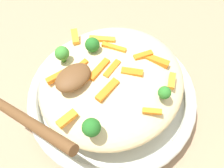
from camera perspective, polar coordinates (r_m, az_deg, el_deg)
The scene contains 23 objects.
ground_plane at distance 0.45m, azimuth 0.00°, elevation -4.32°, with size 2.40×2.40×0.00m, color #9E7F60.
serving_bowl at distance 0.43m, azimuth 0.00°, elevation -2.85°, with size 0.29×0.29×0.04m.
pasta_mound at distance 0.39m, azimuth 0.00°, elevation 0.63°, with size 0.24×0.22×0.07m, color beige.
carrot_piece_0 at distance 0.36m, azimuth 0.54°, elevation 3.95°, with size 0.03×0.01×0.01m, color orange.
carrot_piece_1 at distance 0.36m, azimuth -3.04°, elevation 3.43°, with size 0.04×0.01×0.01m, color orange.
carrot_piece_2 at distance 0.33m, azimuth -10.49°, elevation -8.01°, with size 0.03×0.01×0.01m, color orange.
carrot_piece_3 at distance 0.39m, azimuth 0.46°, elevation 8.58°, with size 0.04×0.01×0.01m, color orange.
carrot_piece_4 at distance 0.36m, azimuth 4.72°, elevation 2.83°, with size 0.03×0.01×0.01m, color orange.
carrot_piece_5 at distance 0.37m, azimuth -12.60°, elevation 1.76°, with size 0.04×0.01×0.01m, color orange.
carrot_piece_6 at distance 0.33m, azimuth 9.36°, elevation -6.31°, with size 0.03×0.01×0.01m, color orange.
carrot_piece_7 at distance 0.34m, azimuth -1.08°, elevation -1.42°, with size 0.04×0.01×0.01m, color orange.
carrot_piece_8 at distance 0.35m, azimuth -7.54°, elevation 0.38°, with size 0.04×0.01×0.01m, color orange.
carrot_piece_9 at distance 0.36m, azimuth 13.80°, elevation 0.75°, with size 0.03×0.01×0.01m, color orange.
carrot_piece_10 at distance 0.38m, azimuth 7.30°, elevation 6.65°, with size 0.03×0.01×0.01m, color orange.
carrot_piece_11 at distance 0.41m, azimuth -8.66°, elevation 10.96°, with size 0.03×0.01×0.01m, color orange.
carrot_piece_12 at distance 0.36m, azimuth -8.29°, elevation 3.40°, with size 0.04×0.01×0.01m, color orange.
carrot_piece_13 at distance 0.38m, azimuth 10.35°, elevation 5.46°, with size 0.04×0.01×0.01m, color orange.
carrot_piece_14 at distance 0.40m, azimuth -2.32°, elevation 10.37°, with size 0.04×0.01×0.01m, color orange.
broccoli_floret_0 at distance 0.38m, azimuth -4.62°, elevation 9.10°, with size 0.02×0.02×0.03m.
broccoli_floret_1 at distance 0.37m, azimuth -11.60°, elevation 6.98°, with size 0.02×0.02×0.03m.
broccoli_floret_2 at distance 0.31m, azimuth -4.86°, elevation -10.11°, with size 0.02×0.02×0.03m.
broccoli_floret_3 at distance 0.34m, azimuth 12.17°, elevation -2.02°, with size 0.02×0.02×0.02m.
serving_spoon at distance 0.32m, azimuth -13.67°, elevation -1.47°, with size 0.14×0.18×0.09m.
Camera 1 is at (-0.15, -0.15, 0.39)m, focal length 39.08 mm.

